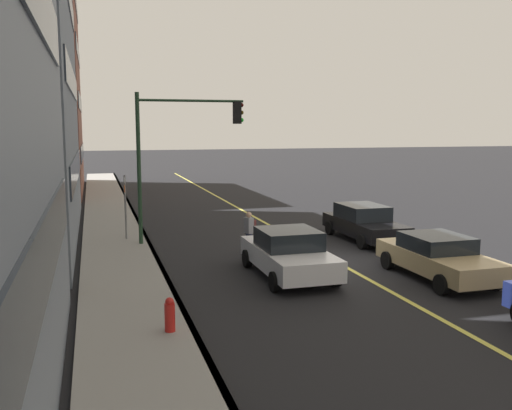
{
  "coord_description": "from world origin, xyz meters",
  "views": [
    {
      "loc": [
        -17.67,
        8.17,
        4.74
      ],
      "look_at": [
        0.51,
        2.85,
        2.1
      ],
      "focal_mm": 39.34,
      "sensor_mm": 36.0,
      "label": 1
    }
  ],
  "objects_px": {
    "car_white": "(288,253)",
    "car_tan": "(438,256)",
    "pedestrian_with_backpack": "(249,230)",
    "street_sign_post": "(125,203)",
    "fire_hydrant": "(170,318)",
    "traffic_light_mast": "(179,142)",
    "car_black": "(364,222)"
  },
  "relations": [
    {
      "from": "car_tan",
      "to": "street_sign_post",
      "type": "relative_size",
      "value": 1.66
    },
    {
      "from": "car_white",
      "to": "fire_hydrant",
      "type": "height_order",
      "value": "car_white"
    },
    {
      "from": "car_black",
      "to": "traffic_light_mast",
      "type": "relative_size",
      "value": 0.78
    },
    {
      "from": "car_white",
      "to": "car_tan",
      "type": "relative_size",
      "value": 0.99
    },
    {
      "from": "car_black",
      "to": "car_tan",
      "type": "bearing_deg",
      "value": 174.67
    },
    {
      "from": "car_tan",
      "to": "car_black",
      "type": "bearing_deg",
      "value": -5.33
    },
    {
      "from": "car_black",
      "to": "car_tan",
      "type": "xyz_separation_m",
      "value": [
        -6.14,
        0.57,
        -0.05
      ]
    },
    {
      "from": "street_sign_post",
      "to": "pedestrian_with_backpack",
      "type": "bearing_deg",
      "value": -129.16
    },
    {
      "from": "car_black",
      "to": "car_tan",
      "type": "distance_m",
      "value": 6.17
    },
    {
      "from": "traffic_light_mast",
      "to": "street_sign_post",
      "type": "distance_m",
      "value": 3.47
    },
    {
      "from": "car_tan",
      "to": "car_white",
      "type": "bearing_deg",
      "value": 70.42
    },
    {
      "from": "traffic_light_mast",
      "to": "street_sign_post",
      "type": "relative_size",
      "value": 2.17
    },
    {
      "from": "pedestrian_with_backpack",
      "to": "street_sign_post",
      "type": "bearing_deg",
      "value": 50.84
    },
    {
      "from": "car_white",
      "to": "pedestrian_with_backpack",
      "type": "height_order",
      "value": "pedestrian_with_backpack"
    },
    {
      "from": "car_black",
      "to": "fire_hydrant",
      "type": "height_order",
      "value": "car_black"
    },
    {
      "from": "traffic_light_mast",
      "to": "street_sign_post",
      "type": "xyz_separation_m",
      "value": [
        1.17,
        2.09,
        -2.51
      ]
    },
    {
      "from": "car_black",
      "to": "fire_hydrant",
      "type": "xyz_separation_m",
      "value": [
        -8.8,
        9.34,
        -0.29
      ]
    },
    {
      "from": "traffic_light_mast",
      "to": "car_white",
      "type": "bearing_deg",
      "value": -156.07
    },
    {
      "from": "pedestrian_with_backpack",
      "to": "fire_hydrant",
      "type": "relative_size",
      "value": 1.7
    },
    {
      "from": "traffic_light_mast",
      "to": "car_black",
      "type": "bearing_deg",
      "value": -99.04
    },
    {
      "from": "car_white",
      "to": "car_tan",
      "type": "xyz_separation_m",
      "value": [
        -1.57,
        -4.42,
        -0.05
      ]
    },
    {
      "from": "car_white",
      "to": "street_sign_post",
      "type": "bearing_deg",
      "value": 33.83
    },
    {
      "from": "traffic_light_mast",
      "to": "fire_hydrant",
      "type": "bearing_deg",
      "value": 169.87
    },
    {
      "from": "traffic_light_mast",
      "to": "fire_hydrant",
      "type": "relative_size",
      "value": 6.45
    },
    {
      "from": "car_tan",
      "to": "street_sign_post",
      "type": "xyz_separation_m",
      "value": [
        8.52,
        9.07,
        0.94
      ]
    },
    {
      "from": "car_black",
      "to": "fire_hydrant",
      "type": "relative_size",
      "value": 5.03
    },
    {
      "from": "street_sign_post",
      "to": "traffic_light_mast",
      "type": "bearing_deg",
      "value": -119.29
    },
    {
      "from": "car_black",
      "to": "fire_hydrant",
      "type": "distance_m",
      "value": 12.84
    },
    {
      "from": "car_tan",
      "to": "fire_hydrant",
      "type": "bearing_deg",
      "value": 106.85
    },
    {
      "from": "fire_hydrant",
      "to": "car_tan",
      "type": "bearing_deg",
      "value": -73.15
    },
    {
      "from": "fire_hydrant",
      "to": "pedestrian_with_backpack",
      "type": "bearing_deg",
      "value": -27.68
    },
    {
      "from": "car_white",
      "to": "traffic_light_mast",
      "type": "bearing_deg",
      "value": 23.93
    }
  ]
}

